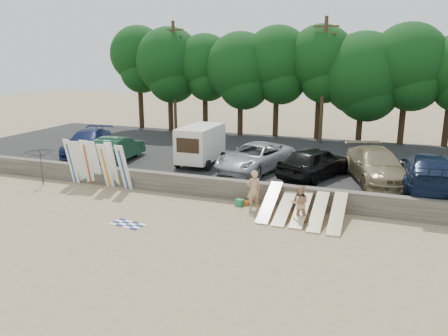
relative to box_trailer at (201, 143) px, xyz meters
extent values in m
plane|color=tan|center=(3.60, -6.49, -1.98)|extent=(120.00, 120.00, 0.00)
cube|color=#6B6356|center=(3.60, -3.49, -1.48)|extent=(44.00, 0.50, 1.00)
cube|color=#282828|center=(3.60, 4.01, -1.63)|extent=(44.00, 14.50, 0.70)
cylinder|color=#382616|center=(-10.62, 11.11, 0.90)|extent=(0.44, 0.44, 4.36)
sphere|color=#154B17|center=(-10.62, 11.11, 5.16)|extent=(4.91, 4.91, 4.91)
cylinder|color=#382616|center=(-7.45, 10.71, 0.70)|extent=(0.44, 0.44, 3.97)
sphere|color=#154B17|center=(-7.45, 10.71, 4.59)|extent=(5.65, 5.65, 5.65)
cylinder|color=#382616|center=(-4.36, 11.11, 0.65)|extent=(0.44, 0.44, 3.88)
sphere|color=#154B17|center=(-4.36, 11.11, 4.44)|extent=(4.79, 4.79, 4.79)
cylinder|color=#382616|center=(-1.06, 10.58, 0.55)|extent=(0.44, 0.44, 3.67)
sphere|color=#154B17|center=(-1.06, 10.58, 4.14)|extent=(5.53, 5.53, 5.53)
cylinder|color=#382616|center=(1.77, 11.11, 0.73)|extent=(0.44, 0.44, 4.03)
sphere|color=#154B17|center=(1.77, 11.11, 4.66)|extent=(5.37, 5.37, 5.37)
cylinder|color=#382616|center=(5.11, 11.11, 0.78)|extent=(0.44, 0.44, 4.12)
sphere|color=#154B17|center=(5.11, 11.11, 4.81)|extent=(5.08, 5.08, 5.08)
cylinder|color=#382616|center=(8.26, 11.11, 0.41)|extent=(0.44, 0.44, 3.38)
sphere|color=#154B17|center=(8.26, 11.11, 3.71)|extent=(6.15, 6.15, 6.15)
cylinder|color=#382616|center=(11.21, 11.11, 0.70)|extent=(0.44, 0.44, 3.96)
sphere|color=#154B17|center=(11.21, 11.11, 4.57)|extent=(5.52, 5.52, 5.52)
cylinder|color=#382616|center=(14.16, 11.11, 0.56)|extent=(0.44, 0.44, 3.69)
cylinder|color=#473321|center=(-6.40, 9.51, 3.22)|extent=(0.26, 0.26, 9.00)
cube|color=#473321|center=(-6.40, 9.51, 7.02)|extent=(1.80, 0.12, 0.12)
cube|color=#473321|center=(-6.40, 9.51, 6.52)|extent=(1.50, 0.10, 0.10)
cylinder|color=#473321|center=(5.60, 9.51, 3.22)|extent=(0.26, 0.26, 9.00)
cube|color=#473321|center=(5.60, 9.51, 7.02)|extent=(1.80, 0.12, 0.12)
cube|color=#473321|center=(5.60, 9.51, 6.52)|extent=(1.50, 0.10, 0.10)
cube|color=silver|center=(0.00, 0.01, 0.02)|extent=(1.82, 3.61, 1.98)
cube|color=black|center=(0.01, -1.81, 0.20)|extent=(1.35, 0.04, 0.81)
cylinder|color=black|center=(-0.94, -1.17, -0.99)|extent=(0.18, 0.59, 0.59)
cylinder|color=black|center=(0.95, -1.16, -0.99)|extent=(0.18, 0.59, 0.59)
cylinder|color=black|center=(-0.95, 1.17, -0.99)|extent=(0.18, 0.59, 0.59)
cylinder|color=black|center=(0.94, 1.18, -0.99)|extent=(0.18, 0.59, 0.59)
imported|color=#151F4B|center=(-8.09, 0.10, -0.50)|extent=(3.74, 5.82, 1.57)
imported|color=#163D29|center=(-5.18, -0.91, -0.51)|extent=(2.04, 4.81, 1.54)
imported|color=#A2A3A7|center=(3.43, -0.22, -0.52)|extent=(3.98, 5.97, 1.52)
imported|color=black|center=(6.80, -0.53, -0.45)|extent=(3.78, 5.26, 1.66)
imported|color=#847354|center=(9.83, -0.15, -0.46)|extent=(4.00, 6.13, 1.65)
imported|color=black|center=(12.21, -0.48, -0.44)|extent=(2.53, 5.88, 1.69)
cube|color=white|center=(-6.08, -4.02, -0.70)|extent=(0.58, 0.62, 2.56)
cube|color=white|center=(-5.54, -4.00, -0.73)|extent=(0.61, 0.85, 2.51)
cube|color=white|center=(-5.08, -3.92, -0.70)|extent=(0.53, 0.57, 2.57)
cube|color=white|center=(-4.60, -3.87, -0.72)|extent=(0.50, 0.69, 2.54)
cube|color=white|center=(-3.76, -4.12, -0.73)|extent=(0.55, 0.84, 2.50)
cube|color=white|center=(-3.49, -3.90, -0.70)|extent=(0.59, 0.64, 2.56)
cube|color=white|center=(-2.64, -4.13, -0.73)|extent=(0.54, 0.80, 2.51)
cube|color=#D4B886|center=(5.51, -4.95, -1.41)|extent=(0.56, 2.82, 1.15)
cube|color=#D4B886|center=(6.21, -4.96, -1.56)|extent=(0.56, 2.92, 0.84)
cube|color=#D4B886|center=(6.96, -4.95, -1.53)|extent=(0.56, 2.90, 0.92)
cube|color=#D4B886|center=(7.72, -5.12, -1.50)|extent=(0.56, 2.88, 0.97)
cube|color=#D4B886|center=(8.52, -5.18, -1.47)|extent=(0.56, 2.87, 1.02)
imported|color=tan|center=(4.65, -4.60, -1.05)|extent=(0.82, 0.76, 1.88)
imported|color=tan|center=(6.95, -5.36, -1.18)|extent=(0.88, 0.74, 1.61)
cube|color=#217C46|center=(3.88, -4.33, -1.82)|extent=(0.46, 0.40, 0.32)
cube|color=orange|center=(4.11, -4.15, -1.87)|extent=(0.33, 0.29, 0.22)
plane|color=white|center=(0.17, -8.27, -1.98)|extent=(1.74, 1.74, 0.00)
imported|color=black|center=(-7.53, -4.85, -0.93)|extent=(3.25, 3.24, 2.11)
camera|label=1|loc=(10.08, -23.13, 4.91)|focal=35.00mm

